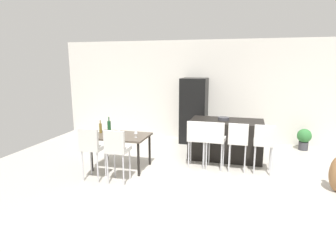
{
  "coord_description": "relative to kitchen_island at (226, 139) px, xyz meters",
  "views": [
    {
      "loc": [
        0.67,
        -5.67,
        2.26
      ],
      "look_at": [
        -1.04,
        0.52,
        0.85
      ],
      "focal_mm": 30.91,
      "sensor_mm": 36.0,
      "label": 1
    }
  ],
  "objects": [
    {
      "name": "wine_glass_middle",
      "position": [
        -1.75,
        -1.42,
        0.4
      ],
      "size": [
        0.07,
        0.07,
        0.17
      ],
      "color": "silver",
      "rests_on": "dining_table"
    },
    {
      "name": "bar_chair_far",
      "position": [
        0.82,
        -0.85,
        0.24
      ],
      "size": [
        0.4,
        0.4,
        1.05
      ],
      "color": "beige",
      "rests_on": "ground_plane"
    },
    {
      "name": "dining_chair_near",
      "position": [
        -2.4,
        -2.08,
        0.24
      ],
      "size": [
        0.4,
        0.4,
        1.05
      ],
      "color": "beige",
      "rests_on": "ground_plane"
    },
    {
      "name": "kitchen_island",
      "position": [
        0.0,
        0.0,
        0.0
      ],
      "size": [
        1.7,
        0.94,
        0.92
      ],
      "primitive_type": "cube",
      "color": "black",
      "rests_on": "ground_plane"
    },
    {
      "name": "bar_chair_middle",
      "position": [
        -0.17,
        -0.85,
        0.24
      ],
      "size": [
        0.42,
        0.42,
        1.05
      ],
      "color": "beige",
      "rests_on": "ground_plane"
    },
    {
      "name": "wine_glass_right",
      "position": [
        -2.41,
        -1.11,
        0.4
      ],
      "size": [
        0.07,
        0.07,
        0.17
      ],
      "color": "silver",
      "rests_on": "dining_table"
    },
    {
      "name": "back_wall",
      "position": [
        -0.23,
        1.64,
        0.99
      ],
      "size": [
        10.0,
        0.12,
        2.9
      ],
      "primitive_type": "cube",
      "color": "beige",
      "rests_on": "ground_plane"
    },
    {
      "name": "wine_bottle_far",
      "position": [
        -2.56,
        -1.0,
        0.4
      ],
      "size": [
        0.08,
        0.08,
        0.32
      ],
      "color": "#194723",
      "rests_on": "dining_table"
    },
    {
      "name": "wine_bottle_left",
      "position": [
        -2.65,
        -1.26,
        0.39
      ],
      "size": [
        0.06,
        0.06,
        0.28
      ],
      "color": "brown",
      "rests_on": "dining_table"
    },
    {
      "name": "bar_chair_left",
      "position": [
        -0.56,
        -0.85,
        0.24
      ],
      "size": [
        0.42,
        0.42,
        1.05
      ],
      "color": "beige",
      "rests_on": "ground_plane"
    },
    {
      "name": "dining_table",
      "position": [
        -2.13,
        -1.32,
        0.2
      ],
      "size": [
        1.18,
        0.81,
        0.74
      ],
      "color": "#4C4238",
      "rests_on": "ground_plane"
    },
    {
      "name": "refrigerator",
      "position": [
        -1.01,
        1.2,
        0.46
      ],
      "size": [
        0.72,
        0.68,
        1.84
      ],
      "primitive_type": "cube",
      "color": "black",
      "rests_on": "ground_plane"
    },
    {
      "name": "fruit_bowl",
      "position": [
        -0.08,
        0.02,
        0.5
      ],
      "size": [
        0.26,
        0.26,
        0.07
      ],
      "primitive_type": "cylinder",
      "color": "#333338",
      "rests_on": "kitchen_island"
    },
    {
      "name": "dining_chair_far",
      "position": [
        -1.87,
        -2.08,
        0.24
      ],
      "size": [
        0.41,
        0.41,
        1.05
      ],
      "color": "beige",
      "rests_on": "ground_plane"
    },
    {
      "name": "potted_plant",
      "position": [
        1.94,
        1.19,
        -0.13
      ],
      "size": [
        0.36,
        0.36,
        0.57
      ],
      "color": "#38383D",
      "rests_on": "ground_plane"
    },
    {
      "name": "ground_plane",
      "position": [
        -0.23,
        -1.18,
        -0.46
      ],
      "size": [
        10.0,
        10.0,
        0.0
      ],
      "primitive_type": "plane",
      "color": "#ADA89E"
    },
    {
      "name": "wine_glass_near",
      "position": [
        -2.08,
        -1.51,
        0.4
      ],
      "size": [
        0.07,
        0.07,
        0.17
      ],
      "color": "silver",
      "rests_on": "dining_table"
    },
    {
      "name": "bar_chair_right",
      "position": [
        0.31,
        -0.85,
        0.24
      ],
      "size": [
        0.4,
        0.4,
        1.05
      ],
      "color": "beige",
      "rests_on": "ground_plane"
    }
  ]
}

